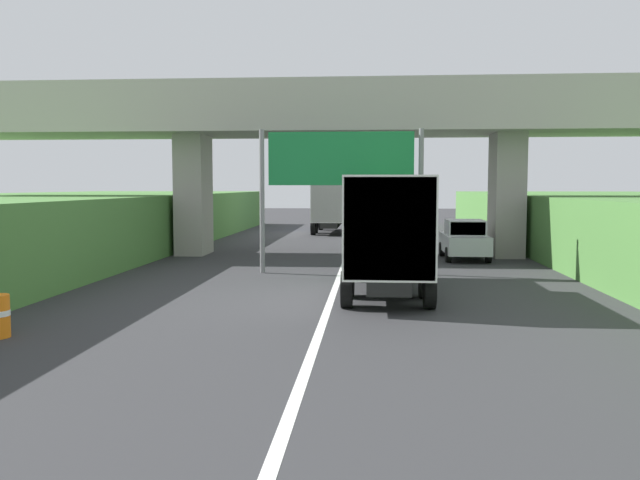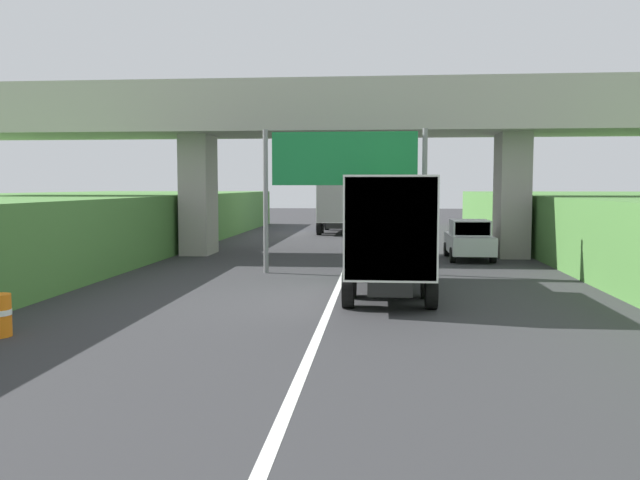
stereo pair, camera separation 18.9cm
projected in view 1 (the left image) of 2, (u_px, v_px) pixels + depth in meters
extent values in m
cube|color=white|center=(340.00, 276.00, 23.53)|extent=(0.20, 97.10, 0.01)
cube|color=#ADA89E|center=(347.00, 122.00, 30.13)|extent=(40.00, 4.80, 1.10)
cube|color=#ADA89E|center=(346.00, 90.00, 27.84)|extent=(40.00, 0.36, 1.10)
cube|color=#ADA89E|center=(349.00, 103.00, 32.25)|extent=(40.00, 0.36, 1.10)
cube|color=#9F9A91|center=(194.00, 195.00, 30.95)|extent=(1.30, 2.20, 5.50)
cube|color=#9F9A91|center=(507.00, 195.00, 29.85)|extent=(1.30, 2.20, 5.50)
cylinder|color=slate|center=(262.00, 202.00, 24.20)|extent=(0.18, 0.18, 5.20)
cylinder|color=slate|center=(421.00, 202.00, 23.76)|extent=(0.18, 0.18, 5.20)
cube|color=#167238|center=(341.00, 159.00, 23.85)|extent=(5.20, 0.12, 1.90)
cube|color=white|center=(341.00, 159.00, 23.84)|extent=(4.89, 0.01, 1.67)
cube|color=black|center=(332.00, 223.00, 45.64)|extent=(1.10, 7.30, 0.36)
cube|color=#233D9E|center=(334.00, 204.00, 48.13)|extent=(2.10, 2.10, 2.10)
cube|color=#2D3842|center=(335.00, 199.00, 49.12)|extent=(1.89, 0.06, 0.90)
cube|color=silver|center=(331.00, 201.00, 44.48)|extent=(2.30, 5.20, 2.60)
cube|color=#A8A8A4|center=(329.00, 202.00, 41.92)|extent=(2.21, 0.04, 2.50)
cylinder|color=black|center=(321.00, 223.00, 48.32)|extent=(0.30, 0.96, 0.96)
cylinder|color=black|center=(348.00, 223.00, 48.17)|extent=(0.30, 0.96, 0.96)
cylinder|color=black|center=(313.00, 228.00, 43.28)|extent=(0.30, 0.96, 0.96)
cylinder|color=black|center=(346.00, 228.00, 43.11)|extent=(0.30, 0.96, 0.96)
cylinder|color=black|center=(315.00, 226.00, 44.96)|extent=(0.30, 0.96, 0.96)
cylinder|color=black|center=(347.00, 226.00, 44.79)|extent=(0.30, 0.96, 0.96)
cube|color=black|center=(386.00, 271.00, 19.78)|extent=(1.10, 7.30, 0.36)
cube|color=#236B38|center=(385.00, 224.00, 22.27)|extent=(2.10, 2.10, 2.10)
cube|color=#2D3842|center=(384.00, 214.00, 23.26)|extent=(1.89, 0.06, 0.90)
cube|color=silver|center=(387.00, 223.00, 18.62)|extent=(2.30, 5.20, 2.60)
cube|color=#A8A8A4|center=(390.00, 229.00, 16.05)|extent=(2.21, 0.04, 2.50)
cylinder|color=black|center=(355.00, 266.00, 22.45)|extent=(0.30, 0.96, 0.96)
cylinder|color=black|center=(414.00, 267.00, 22.30)|extent=(0.30, 0.96, 0.96)
cylinder|color=black|center=(347.00, 289.00, 17.41)|extent=(0.30, 0.96, 0.96)
cylinder|color=black|center=(430.00, 290.00, 17.25)|extent=(0.30, 0.96, 0.96)
cylinder|color=black|center=(349.00, 280.00, 19.09)|extent=(0.30, 0.96, 0.96)
cylinder|color=black|center=(424.00, 281.00, 18.93)|extent=(0.30, 0.96, 0.96)
cube|color=#B2B5B7|center=(464.00, 243.00, 28.89)|extent=(1.76, 4.10, 0.76)
cube|color=#B2B5B7|center=(465.00, 227.00, 28.69)|extent=(1.56, 1.90, 0.64)
cube|color=#2D3842|center=(468.00, 229.00, 27.77)|extent=(1.44, 0.06, 0.54)
cylinder|color=black|center=(442.00, 249.00, 30.25)|extent=(0.22, 0.64, 0.64)
cylinder|color=black|center=(479.00, 249.00, 30.12)|extent=(0.22, 0.64, 0.64)
cylinder|color=black|center=(448.00, 255.00, 27.72)|extent=(0.22, 0.64, 0.64)
cylinder|color=black|center=(488.00, 255.00, 27.60)|extent=(0.22, 0.64, 0.64)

